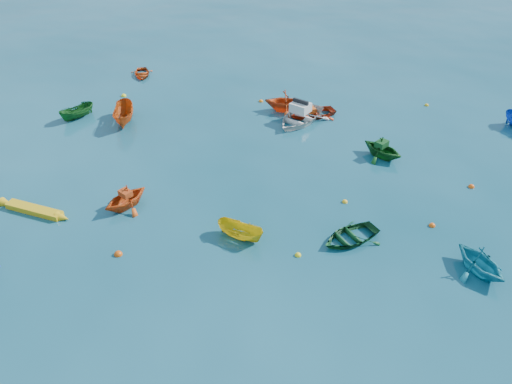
# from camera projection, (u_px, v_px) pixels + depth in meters

# --- Properties ---
(ground) EXTENTS (160.00, 160.00, 0.00)m
(ground) POSITION_uv_depth(u_px,v_px,m) (244.00, 263.00, 22.40)
(ground) COLOR #0B3F50
(ground) RESTS_ON ground
(dinghy_orange_w) EXTENTS (3.20, 3.30, 1.32)m
(dinghy_orange_w) POSITION_uv_depth(u_px,v_px,m) (127.00, 207.00, 25.85)
(dinghy_orange_w) COLOR #D54C14
(dinghy_orange_w) RESTS_ON ground
(sampan_yellow_mid) EXTENTS (2.59, 1.76, 0.94)m
(sampan_yellow_mid) POSITION_uv_depth(u_px,v_px,m) (241.00, 238.00, 23.83)
(sampan_yellow_mid) COLOR gold
(sampan_yellow_mid) RESTS_ON ground
(dinghy_green_e) EXTENTS (3.61, 3.41, 0.61)m
(dinghy_green_e) POSITION_uv_depth(u_px,v_px,m) (350.00, 240.00, 23.71)
(dinghy_green_e) COLOR #0F441E
(dinghy_green_e) RESTS_ON ground
(dinghy_cyan_se) EXTENTS (3.27, 3.39, 1.37)m
(dinghy_cyan_se) POSITION_uv_depth(u_px,v_px,m) (477.00, 271.00, 21.96)
(dinghy_cyan_se) COLOR teal
(dinghy_cyan_se) RESTS_ON ground
(sampan_orange_n) EXTENTS (1.96, 3.52, 1.28)m
(sampan_orange_n) POSITION_uv_depth(u_px,v_px,m) (125.00, 122.00, 33.59)
(sampan_orange_n) COLOR #B94711
(sampan_orange_n) RESTS_ON ground
(dinghy_green_n) EXTENTS (3.39, 3.34, 1.35)m
(dinghy_green_n) POSITION_uv_depth(u_px,v_px,m) (381.00, 157.00, 29.92)
(dinghy_green_n) COLOR #135219
(dinghy_green_n) RESTS_ON ground
(dinghy_red_ne) EXTENTS (3.94, 3.52, 0.67)m
(dinghy_red_ne) POSITION_uv_depth(u_px,v_px,m) (312.00, 116.00, 34.33)
(dinghy_red_ne) COLOR red
(dinghy_red_ne) RESTS_ON ground
(dinghy_red_far) EXTENTS (2.46, 2.92, 0.52)m
(dinghy_red_far) POSITION_uv_depth(u_px,v_px,m) (142.00, 76.00, 40.23)
(dinghy_red_far) COLOR #C44010
(dinghy_red_far) RESTS_ON ground
(dinghy_orange_far) EXTENTS (3.29, 2.90, 1.63)m
(dinghy_orange_far) POSITION_uv_depth(u_px,v_px,m) (287.00, 111.00, 34.97)
(dinghy_orange_far) COLOR #C43F12
(dinghy_orange_far) RESTS_ON ground
(sampan_green_far) EXTENTS (2.24, 2.66, 0.99)m
(sampan_green_far) POSITION_uv_depth(u_px,v_px,m) (79.00, 118.00, 34.09)
(sampan_green_far) COLOR #135219
(sampan_green_far) RESTS_ON ground
(kayak_yellow) EXTENTS (3.93, 1.49, 0.39)m
(kayak_yellow) POSITION_uv_depth(u_px,v_px,m) (35.00, 212.00, 25.46)
(kayak_yellow) COLOR gold
(kayak_yellow) RESTS_ON ground
(motorboat_white) EXTENTS (4.76, 5.19, 1.48)m
(motorboat_white) POSITION_uv_depth(u_px,v_px,m) (300.00, 121.00, 33.69)
(motorboat_white) COLOR silver
(motorboat_white) RESTS_ON ground
(tarp_orange_a) EXTENTS (0.80, 0.76, 0.31)m
(tarp_orange_a) POSITION_uv_depth(u_px,v_px,m) (125.00, 193.00, 25.41)
(tarp_orange_a) COLOR #B23A12
(tarp_orange_a) RESTS_ON dinghy_orange_w
(tarp_green_b) EXTENTS (0.89, 0.91, 0.35)m
(tarp_green_b) POSITION_uv_depth(u_px,v_px,m) (382.00, 144.00, 29.49)
(tarp_green_b) COLOR #11461A
(tarp_green_b) RESTS_ON dinghy_green_n
(tarp_orange_b) EXTENTS (0.74, 0.81, 0.32)m
(tarp_orange_b) POSITION_uv_depth(u_px,v_px,m) (311.00, 110.00, 34.02)
(tarp_orange_b) COLOR #CC4D14
(tarp_orange_b) RESTS_ON dinghy_red_ne
(buoy_ye_a) EXTENTS (0.30, 0.30, 0.30)m
(buoy_ye_a) POSITION_uv_depth(u_px,v_px,m) (298.00, 255.00, 22.80)
(buoy_ye_a) COLOR yellow
(buoy_ye_a) RESTS_ON ground
(buoy_or_b) EXTENTS (0.32, 0.32, 0.32)m
(buoy_or_b) POSITION_uv_depth(u_px,v_px,m) (432.00, 226.00, 24.55)
(buoy_or_b) COLOR #F8580D
(buoy_or_b) RESTS_ON ground
(buoy_or_c) EXTENTS (0.39, 0.39, 0.39)m
(buoy_or_c) POSITION_uv_depth(u_px,v_px,m) (118.00, 255.00, 22.85)
(buoy_or_c) COLOR #D14A0B
(buoy_or_c) RESTS_ON ground
(buoy_ye_c) EXTENTS (0.30, 0.30, 0.30)m
(buoy_ye_c) POSITION_uv_depth(u_px,v_px,m) (345.00, 202.00, 26.16)
(buoy_ye_c) COLOR yellow
(buoy_ye_c) RESTS_ON ground
(buoy_or_d) EXTENTS (0.34, 0.34, 0.34)m
(buoy_or_d) POSITION_uv_depth(u_px,v_px,m) (471.00, 187.00, 27.30)
(buoy_or_d) COLOR #F6550D
(buoy_or_d) RESTS_ON ground
(buoy_ye_d) EXTENTS (0.38, 0.38, 0.38)m
(buoy_ye_d) POSITION_uv_depth(u_px,v_px,m) (124.00, 96.00, 37.00)
(buoy_ye_d) COLOR yellow
(buoy_ye_d) RESTS_ON ground
(buoy_or_e) EXTENTS (0.33, 0.33, 0.33)m
(buoy_or_e) POSITION_uv_depth(u_px,v_px,m) (261.00, 102.00, 36.23)
(buoy_or_e) COLOR orange
(buoy_or_e) RESTS_ON ground
(buoy_ye_e) EXTENTS (0.30, 0.30, 0.30)m
(buoy_ye_e) POSITION_uv_depth(u_px,v_px,m) (427.00, 106.00, 35.69)
(buoy_ye_e) COLOR gold
(buoy_ye_e) RESTS_ON ground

